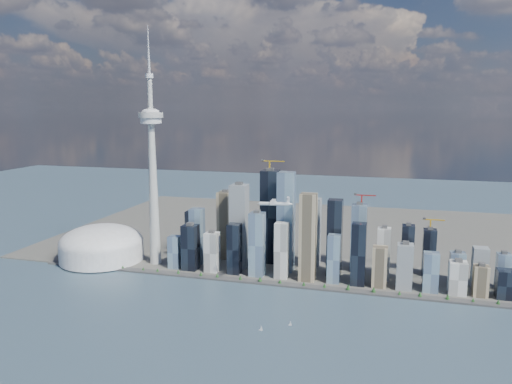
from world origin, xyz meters
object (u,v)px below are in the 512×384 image
(sailboat_west, at_px, (261,329))
(sailboat_east, at_px, (290,324))
(needle_tower, at_px, (153,167))
(dome_stadium, at_px, (102,245))
(airplane, at_px, (275,203))

(sailboat_west, distance_m, sailboat_east, 54.52)
(sailboat_west, bearing_deg, needle_tower, 155.44)
(dome_stadium, height_order, sailboat_east, dome_stadium)
(airplane, bearing_deg, sailboat_west, -93.74)
(needle_tower, relative_size, sailboat_west, 51.85)
(needle_tower, distance_m, sailboat_west, 497.58)
(needle_tower, height_order, sailboat_west, needle_tower)
(dome_stadium, bearing_deg, needle_tower, 4.09)
(dome_stadium, distance_m, airplane, 495.64)
(needle_tower, distance_m, airplane, 344.70)
(sailboat_west, height_order, sailboat_east, sailboat_west)
(sailboat_east, bearing_deg, airplane, 120.78)
(dome_stadium, xyz_separation_m, sailboat_west, (477.70, -272.00, -36.03))
(sailboat_west, xyz_separation_m, sailboat_east, (43.43, 32.95, -0.51))
(airplane, distance_m, sailboat_east, 235.26)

